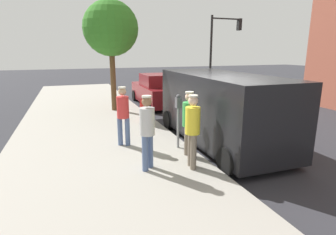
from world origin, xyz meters
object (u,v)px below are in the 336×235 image
(fire_hydrant, at_px, (143,109))
(traffic_light_corner, at_px, (222,41))
(pedestrian_in_gray, at_px, (147,128))
(pedestrian_in_green, at_px, (189,120))
(parking_meter_near, at_px, (178,112))
(pedestrian_in_red, at_px, (123,112))
(parked_van, at_px, (220,107))
(pedestrian_in_yellow, at_px, (193,127))
(street_tree, at_px, (111,29))
(parked_sedan_behind, at_px, (158,91))

(fire_hydrant, bearing_deg, traffic_light_corner, -137.08)
(pedestrian_in_gray, bearing_deg, pedestrian_in_green, -161.69)
(parking_meter_near, xyz_separation_m, fire_hydrant, (0.10, -3.46, -0.61))
(pedestrian_in_red, bearing_deg, pedestrian_in_green, 134.59)
(pedestrian_in_red, xyz_separation_m, parked_van, (-2.89, 0.43, 0.03))
(parking_meter_near, xyz_separation_m, pedestrian_in_yellow, (0.20, 1.37, -0.04))
(parking_meter_near, height_order, parked_van, parked_van)
(parking_meter_near, distance_m, pedestrian_in_gray, 1.63)
(pedestrian_in_yellow, height_order, street_tree, street_tree)
(pedestrian_in_red, xyz_separation_m, parked_sedan_behind, (-3.03, -6.21, -0.38))
(parking_meter_near, distance_m, parked_sedan_behind, 7.13)
(parked_sedan_behind, height_order, fire_hydrant, parked_sedan_behind)
(parked_van, bearing_deg, pedestrian_in_green, 33.74)
(pedestrian_in_yellow, relative_size, parked_sedan_behind, 0.39)
(pedestrian_in_gray, xyz_separation_m, fire_hydrant, (-1.10, -4.56, -0.57))
(pedestrian_in_green, distance_m, pedestrian_in_yellow, 0.70)
(parking_meter_near, relative_size, parked_van, 0.29)
(pedestrian_in_yellow, bearing_deg, parked_sedan_behind, -102.47)
(pedestrian_in_green, bearing_deg, street_tree, -82.19)
(parked_sedan_behind, bearing_deg, pedestrian_in_green, 78.01)
(street_tree, bearing_deg, pedestrian_in_yellow, 95.36)
(parking_meter_near, bearing_deg, pedestrian_in_gray, 42.65)
(pedestrian_in_yellow, bearing_deg, parking_meter_near, -98.47)
(parking_meter_near, height_order, street_tree, street_tree)
(traffic_light_corner, height_order, street_tree, traffic_light_corner)
(pedestrian_in_yellow, xyz_separation_m, parked_sedan_behind, (-1.84, -8.30, -0.39))
(pedestrian_in_gray, bearing_deg, traffic_light_corner, -126.90)
(traffic_light_corner, bearing_deg, pedestrian_in_yellow, 56.93)
(parked_van, bearing_deg, parking_meter_near, 10.96)
(parked_van, relative_size, fire_hydrant, 6.08)
(parked_sedan_behind, bearing_deg, parking_meter_near, 76.75)
(parking_meter_near, bearing_deg, pedestrian_in_red, -27.33)
(traffic_light_corner, xyz_separation_m, street_tree, (8.48, 4.92, 0.23))
(pedestrian_in_green, xyz_separation_m, fire_hydrant, (0.11, -4.16, -0.55))
(parking_meter_near, distance_m, pedestrian_in_red, 1.57)
(pedestrian_in_red, xyz_separation_m, pedestrian_in_yellow, (-1.19, 2.09, 0.01))
(pedestrian_in_green, height_order, parked_van, parked_van)
(parking_meter_near, bearing_deg, parked_sedan_behind, -103.25)
(pedestrian_in_yellow, xyz_separation_m, street_tree, (0.66, -7.08, 2.61))
(parking_meter_near, relative_size, street_tree, 0.32)
(pedestrian_in_red, distance_m, pedestrian_in_yellow, 2.41)
(street_tree, bearing_deg, parking_meter_near, 98.65)
(parked_sedan_behind, relative_size, street_tree, 0.92)
(parked_sedan_behind, distance_m, fire_hydrant, 3.89)
(pedestrian_in_gray, relative_size, parked_sedan_behind, 0.39)
(pedestrian_in_red, xyz_separation_m, traffic_light_corner, (-9.00, -9.91, 2.39))
(parking_meter_near, relative_size, traffic_light_corner, 0.29)
(pedestrian_in_yellow, bearing_deg, fire_hydrant, -91.24)
(parked_sedan_behind, height_order, traffic_light_corner, traffic_light_corner)
(pedestrian_in_red, xyz_separation_m, fire_hydrant, (-1.29, -2.74, -0.56))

